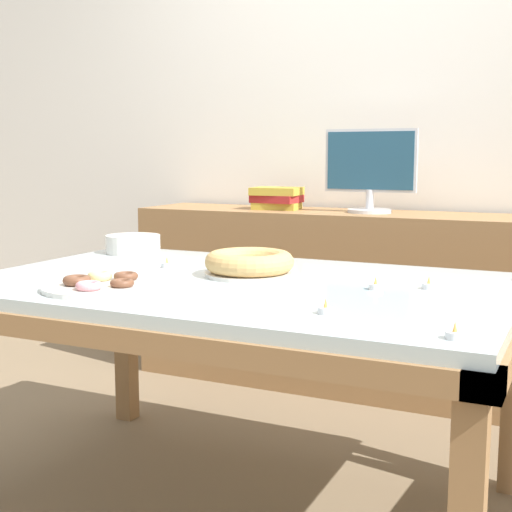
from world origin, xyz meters
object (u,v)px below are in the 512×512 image
(computer_monitor, at_px, (370,171))
(book_stack, at_px, (277,198))
(cake_chocolate_round, at_px, (249,264))
(tealight_centre, at_px, (326,310))
(tealight_left_edge, at_px, (429,286))
(tealight_right_edge, at_px, (376,286))
(tealight_near_front, at_px, (167,265))
(plate_stack, at_px, (133,244))
(pastry_platter, at_px, (102,285))
(tealight_near_cakes, at_px, (455,334))

(computer_monitor, relative_size, book_stack, 1.76)
(cake_chocolate_round, bearing_deg, book_stack, 109.73)
(book_stack, relative_size, cake_chocolate_round, 0.85)
(tealight_centre, height_order, tealight_left_edge, same)
(tealight_left_edge, xyz_separation_m, tealight_right_edge, (-0.13, -0.07, 0.00))
(tealight_left_edge, bearing_deg, tealight_centre, -110.26)
(book_stack, bearing_deg, tealight_right_edge, -55.38)
(computer_monitor, bearing_deg, book_stack, 179.83)
(cake_chocolate_round, xyz_separation_m, tealight_near_front, (-0.32, 0.03, -0.03))
(cake_chocolate_round, bearing_deg, plate_stack, 156.55)
(plate_stack, bearing_deg, pastry_platter, -61.61)
(pastry_platter, distance_m, tealight_near_cakes, 1.02)
(computer_monitor, xyz_separation_m, plate_stack, (-0.68, -0.89, -0.27))
(cake_chocolate_round, height_order, tealight_centre, cake_chocolate_round)
(cake_chocolate_round, bearing_deg, pastry_platter, -126.37)
(pastry_platter, relative_size, tealight_centre, 8.66)
(book_stack, bearing_deg, pastry_platter, -84.95)
(book_stack, bearing_deg, tealight_centre, -62.47)
(pastry_platter, height_order, tealight_right_edge, pastry_platter)
(tealight_left_edge, xyz_separation_m, tealight_near_front, (-0.88, 0.01, 0.00))
(cake_chocolate_round, relative_size, tealight_centre, 7.10)
(tealight_right_edge, bearing_deg, book_stack, 124.62)
(computer_monitor, distance_m, tealight_left_edge, 1.29)
(pastry_platter, bearing_deg, plate_stack, 118.39)
(computer_monitor, height_order, plate_stack, computer_monitor)
(book_stack, bearing_deg, cake_chocolate_round, -70.27)
(tealight_near_cakes, bearing_deg, plate_stack, 149.71)
(computer_monitor, xyz_separation_m, tealight_near_cakes, (0.68, -1.68, -0.29))
(cake_chocolate_round, xyz_separation_m, tealight_right_edge, (0.43, -0.06, -0.03))
(computer_monitor, relative_size, pastry_platter, 1.22)
(pastry_platter, relative_size, tealight_near_cakes, 8.66)
(tealight_near_front, bearing_deg, book_stack, 94.74)
(computer_monitor, distance_m, cake_chocolate_round, 1.19)
(pastry_platter, bearing_deg, tealight_near_front, 95.91)
(tealight_left_edge, bearing_deg, cake_chocolate_round, -178.40)
(book_stack, distance_m, pastry_platter, 1.56)
(computer_monitor, bearing_deg, tealight_near_front, -108.00)
(pastry_platter, bearing_deg, tealight_near_cakes, -7.83)
(computer_monitor, height_order, tealight_near_front, computer_monitor)
(computer_monitor, xyz_separation_m, pastry_platter, (-0.33, -1.54, -0.29))
(tealight_near_front, height_order, tealight_near_cakes, same)
(tealight_right_edge, bearing_deg, tealight_left_edge, 28.69)
(pastry_platter, relative_size, plate_stack, 1.65)
(computer_monitor, distance_m, tealight_near_front, 1.23)
(computer_monitor, bearing_deg, tealight_centre, -77.21)
(computer_monitor, distance_m, tealight_centre, 1.64)
(pastry_platter, height_order, tealight_near_cakes, pastry_platter)
(plate_stack, relative_size, tealight_left_edge, 5.25)
(computer_monitor, xyz_separation_m, book_stack, (-0.46, 0.00, -0.13))
(pastry_platter, relative_size, tealight_left_edge, 8.66)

